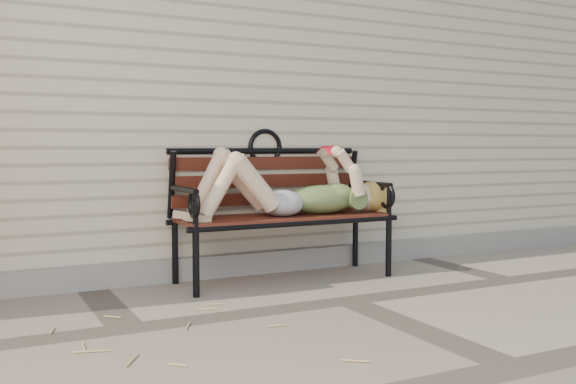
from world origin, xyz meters
TOP-DOWN VIEW (x-y plane):
  - ground at (0.00, 0.00)m, footprint 80.00×80.00m
  - house_wall at (0.00, 3.00)m, footprint 8.00×4.00m
  - foundation_strip at (0.00, 0.97)m, footprint 8.00×0.10m
  - garden_bench at (-0.06, 0.78)m, footprint 1.55×0.62m
  - reading_woman at (-0.05, 0.66)m, footprint 1.46×0.33m
  - straw_scatter at (-0.94, -0.27)m, footprint 2.84×1.59m

SIDE VIEW (x-z plane):
  - ground at x=0.00m, z-range 0.00..0.00m
  - straw_scatter at x=-0.94m, z-range 0.00..0.01m
  - foundation_strip at x=0.00m, z-range 0.00..0.15m
  - garden_bench at x=-0.06m, z-range 0.06..1.06m
  - reading_woman at x=-0.05m, z-range 0.37..0.83m
  - house_wall at x=0.00m, z-range 0.00..3.00m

